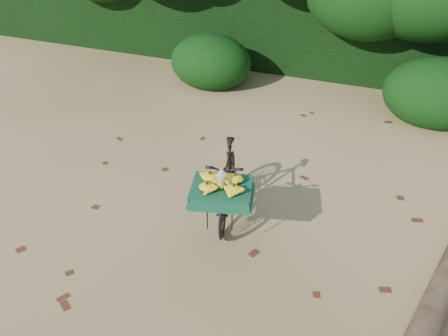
% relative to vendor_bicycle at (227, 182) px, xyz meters
% --- Properties ---
extents(ground, '(80.00, 80.00, 0.00)m').
position_rel_vendor_bicycle_xyz_m(ground, '(0.94, -0.16, -0.50)').
color(ground, tan).
rests_on(ground, ground).
extents(vendor_bicycle, '(1.01, 1.79, 0.98)m').
position_rel_vendor_bicycle_xyz_m(vendor_bicycle, '(0.00, 0.00, 0.00)').
color(vendor_bicycle, black).
rests_on(vendor_bicycle, ground).
extents(fallen_log, '(1.22, 3.96, 0.29)m').
position_rel_vendor_bicycle_xyz_m(fallen_log, '(2.74, -0.34, -0.36)').
color(fallen_log, brown).
rests_on(fallen_log, ground).
extents(hedge_backdrop, '(26.00, 1.80, 1.80)m').
position_rel_vendor_bicycle_xyz_m(hedge_backdrop, '(0.94, 6.14, 0.40)').
color(hedge_backdrop, black).
rests_on(hedge_backdrop, ground).
extents(bush_clumps, '(8.80, 1.70, 0.90)m').
position_rel_vendor_bicycle_xyz_m(bush_clumps, '(1.44, 4.14, -0.05)').
color(bush_clumps, black).
rests_on(bush_clumps, ground).
extents(leaf_litter, '(7.00, 7.30, 0.01)m').
position_rel_vendor_bicycle_xyz_m(leaf_litter, '(0.94, 0.49, -0.49)').
color(leaf_litter, '#452412').
rests_on(leaf_litter, ground).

